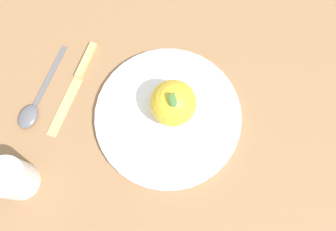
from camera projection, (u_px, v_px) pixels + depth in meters
ground_plane at (147, 120)px, 0.73m from camera, size 2.40×2.40×0.00m
dinner_plate at (168, 117)px, 0.72m from camera, size 0.27×0.27×0.02m
apple at (173, 103)px, 0.67m from camera, size 0.08×0.08×0.10m
cup at (12, 179)px, 0.65m from camera, size 0.07×0.07×0.08m
knife at (77, 80)px, 0.74m from camera, size 0.19×0.07×0.01m
spoon at (33, 107)px, 0.73m from camera, size 0.18×0.07×0.01m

